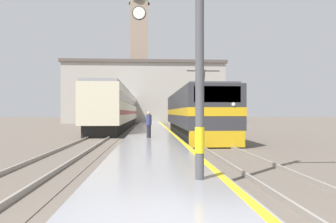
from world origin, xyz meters
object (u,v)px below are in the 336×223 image
locomotive_train (194,113)px  clock_tower (139,51)px  passenger_train (119,109)px  person_on_platform (149,124)px

locomotive_train → clock_tower: size_ratio=0.62×
locomotive_train → passenger_train: locomotive_train is taller
person_on_platform → clock_tower: 48.67m
passenger_train → clock_tower: (1.51, 28.80, 12.07)m
passenger_train → clock_tower: bearing=87.0°
locomotive_train → person_on_platform: 5.49m
locomotive_train → passenger_train: size_ratio=0.54×
person_on_platform → clock_tower: bearing=92.3°
locomotive_train → passenger_train: 15.31m
locomotive_train → clock_tower: (-5.27, 42.51, 12.52)m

